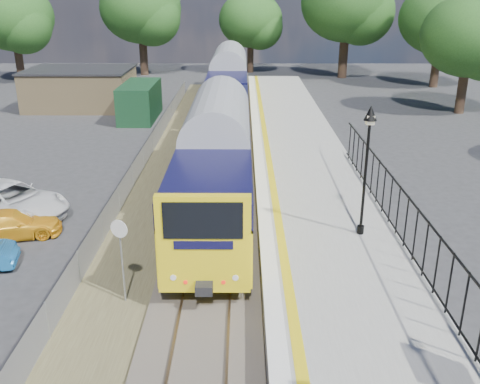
{
  "coord_description": "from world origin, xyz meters",
  "views": [
    {
      "loc": [
        1.1,
        -11.29,
        9.02
      ],
      "look_at": [
        1.01,
        7.23,
        2.0
      ],
      "focal_mm": 40.0,
      "sensor_mm": 36.0,
      "label": 1
    }
  ],
  "objects_px": {
    "victorian_lamp_north": "(368,141)",
    "car_yellow": "(11,224)",
    "speed_sign": "(121,247)",
    "car_white": "(9,200)",
    "train": "(225,101)"
  },
  "relations": [
    {
      "from": "victorian_lamp_north",
      "to": "car_yellow",
      "type": "height_order",
      "value": "victorian_lamp_north"
    },
    {
      "from": "speed_sign",
      "to": "car_yellow",
      "type": "height_order",
      "value": "speed_sign"
    },
    {
      "from": "car_yellow",
      "to": "car_white",
      "type": "distance_m",
      "value": 2.21
    },
    {
      "from": "car_white",
      "to": "train",
      "type": "bearing_deg",
      "value": -9.49
    },
    {
      "from": "speed_sign",
      "to": "car_yellow",
      "type": "bearing_deg",
      "value": 158.8
    },
    {
      "from": "train",
      "to": "speed_sign",
      "type": "xyz_separation_m",
      "value": [
        -2.5,
        -19.87,
        -0.45
      ]
    },
    {
      "from": "speed_sign",
      "to": "car_white",
      "type": "height_order",
      "value": "speed_sign"
    },
    {
      "from": "speed_sign",
      "to": "victorian_lamp_north",
      "type": "bearing_deg",
      "value": 41.39
    },
    {
      "from": "victorian_lamp_north",
      "to": "speed_sign",
      "type": "height_order",
      "value": "victorian_lamp_north"
    },
    {
      "from": "train",
      "to": "car_white",
      "type": "bearing_deg",
      "value": -123.42
    },
    {
      "from": "train",
      "to": "speed_sign",
      "type": "distance_m",
      "value": 20.03
    },
    {
      "from": "train",
      "to": "car_yellow",
      "type": "xyz_separation_m",
      "value": [
        -7.86,
        -15.24,
        -1.8
      ]
    },
    {
      "from": "victorian_lamp_north",
      "to": "car_yellow",
      "type": "distance_m",
      "value": 13.77
    },
    {
      "from": "train",
      "to": "speed_sign",
      "type": "bearing_deg",
      "value": -97.17
    },
    {
      "from": "speed_sign",
      "to": "car_white",
      "type": "relative_size",
      "value": 0.53
    }
  ]
}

